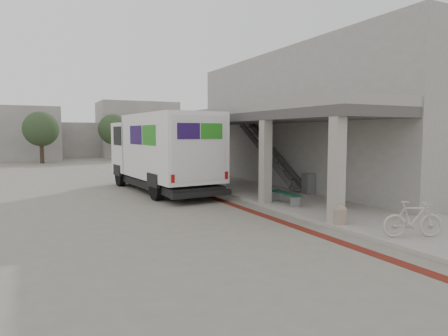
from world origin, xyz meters
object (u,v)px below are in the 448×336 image
fedex_truck (162,151)px  utility_cabinet (308,184)px  bicycle_cream (413,219)px  bench (285,196)px

fedex_truck → utility_cabinet: fedex_truck is taller
bicycle_cream → utility_cabinet: bearing=5.4°
fedex_truck → bench: size_ratio=4.79×
utility_cabinet → bicycle_cream: 7.54m
bench → utility_cabinet: utility_cabinet is taller
utility_cabinet → bicycle_cream: bearing=-100.6°
utility_cabinet → bench: bearing=-139.4°
utility_cabinet → fedex_truck: bearing=147.1°
fedex_truck → bicycle_cream: fedex_truck is taller
utility_cabinet → bicycle_cream: size_ratio=0.57×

